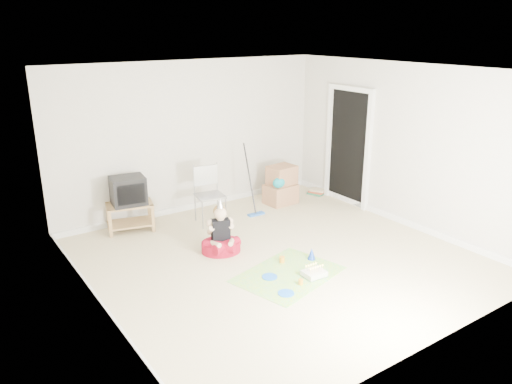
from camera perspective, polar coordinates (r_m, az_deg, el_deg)
ground at (r=7.12m, az=2.51°, el=-7.59°), size 5.00×5.00×0.00m
doorway_recess at (r=9.18m, az=10.53°, el=4.94°), size 0.02×0.90×2.05m
tv_stand at (r=8.21m, az=-14.18°, el=-2.51°), size 0.80×0.61×0.45m
crt_tv at (r=8.08m, az=-14.40°, el=0.16°), size 0.57×0.49×0.44m
folding_chair at (r=8.22m, az=-5.28°, el=-0.43°), size 0.51×0.49×0.98m
cardboard_boxes at (r=9.17m, az=2.88°, el=0.73°), size 0.60×0.48×0.70m
floor_mop at (r=8.59m, az=0.02°, el=-1.02°), size 0.30×0.41×1.21m
book_pile at (r=9.81m, az=6.93°, el=0.04°), size 0.31×0.35×0.10m
seated_woman at (r=7.26m, az=-4.03°, el=-5.52°), size 0.72×0.72×0.82m
party_mat at (r=6.69m, az=3.72°, el=-9.37°), size 1.56×1.30×0.01m
birthday_cake at (r=6.66m, az=6.66°, el=-9.28°), size 0.29×0.24×0.14m
blue_plate_near at (r=6.60m, az=1.56°, el=-9.66°), size 0.21×0.21×0.01m
blue_plate_far at (r=6.24m, az=3.46°, el=-11.47°), size 0.22×0.22×0.01m
orange_cup_near at (r=6.98m, az=2.99°, el=-7.71°), size 0.09×0.09×0.08m
orange_cup_far at (r=6.44m, az=5.13°, el=-10.20°), size 0.08×0.08×0.07m
blue_party_hat at (r=7.08m, az=6.38°, el=-7.02°), size 0.12×0.12×0.17m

